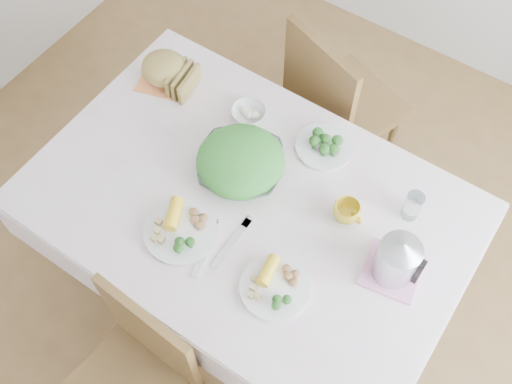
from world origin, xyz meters
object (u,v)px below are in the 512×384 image
Objects in this scene: salad_bowl at (241,166)px; dinner_plate_left at (181,231)px; dining_table at (249,250)px; chair_far at (346,104)px; electric_kettle at (399,256)px; yellow_mug at (347,211)px; dinner_plate_right at (275,287)px.

dinner_plate_left is (-0.03, -0.31, -0.02)m from salad_bowl.
salad_bowl is at bearing 85.36° from dinner_plate_left.
dining_table is 0.81m from chair_far.
dinner_plate_left is at bearing -163.97° from electric_kettle.
electric_kettle reaches higher than dining_table.
salad_bowl is at bearing -173.18° from yellow_mug.
dinner_plate_left is at bearing -94.64° from salad_bowl.
dinner_plate_left is at bearing 103.69° from chair_far.
yellow_mug reaches higher than dinner_plate_right.
chair_far is at bearing 91.59° from dining_table.
dinner_plate_right is at bearing -98.97° from yellow_mug.
dinner_plate_left is 0.71m from electric_kettle.
yellow_mug reaches higher than dining_table.
dining_table is 4.79× the size of salad_bowl.
electric_kettle is at bearing -4.15° from salad_bowl.
dinner_plate_right is (0.27, -1.02, 0.31)m from chair_far.
dinner_plate_right is at bearing 124.05° from chair_far.
salad_bowl is 0.46m from dinner_plate_right.
yellow_mug is 0.50× the size of electric_kettle.
electric_kettle is at bearing 42.97° from dinner_plate_right.
dinner_plate_right is 1.21× the size of electric_kettle.
electric_kettle reaches higher than yellow_mug.
yellow_mug is (0.33, -0.66, 0.33)m from chair_far.
chair_far is 4.15× the size of dinner_plate_right.
chair_far is 5.01× the size of electric_kettle.
electric_kettle is at bearing 145.13° from chair_far.
salad_bowl is 0.63m from electric_kettle.
salad_bowl is at bearing 169.27° from electric_kettle.
salad_bowl reaches higher than dinner_plate_left.
dinner_plate_right is at bearing -40.50° from dining_table.
yellow_mug is (0.06, 0.35, 0.03)m from dinner_plate_right.
yellow_mug is at bearing 6.82° from salad_bowl.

